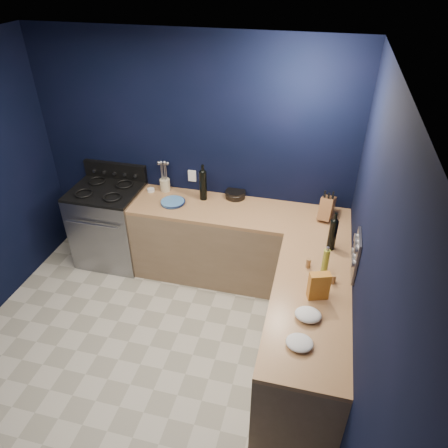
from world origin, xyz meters
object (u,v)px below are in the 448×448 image
(knife_block, at_px, (327,208))
(crouton_bag, at_px, (319,286))
(utensil_crock, at_px, (165,185))
(gas_range, at_px, (111,226))
(plate_stack, at_px, (173,202))

(knife_block, bearing_deg, crouton_bag, -78.56)
(utensil_crock, relative_size, knife_block, 0.62)
(gas_range, xyz_separation_m, crouton_bag, (2.41, -1.11, 0.56))
(utensil_crock, xyz_separation_m, crouton_bag, (1.78, -1.34, 0.05))
(crouton_bag, bearing_deg, knife_block, 70.71)
(gas_range, height_order, knife_block, knife_block)
(plate_stack, distance_m, knife_block, 1.62)
(gas_range, height_order, plate_stack, plate_stack)
(crouton_bag, bearing_deg, plate_stack, 127.20)
(gas_range, relative_size, crouton_bag, 3.92)
(plate_stack, xyz_separation_m, utensil_crock, (-0.18, 0.25, 0.05))
(plate_stack, bearing_deg, knife_block, 4.00)
(gas_range, distance_m, crouton_bag, 2.71)
(utensil_crock, distance_m, crouton_bag, 2.23)
(knife_block, height_order, crouton_bag, knife_block)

